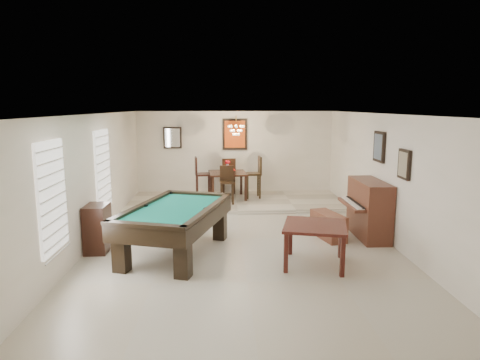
{
  "coord_description": "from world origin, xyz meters",
  "views": [
    {
      "loc": [
        -0.38,
        -8.65,
        2.76
      ],
      "look_at": [
        0.0,
        0.6,
        1.15
      ],
      "focal_mm": 32.0,
      "sensor_mm": 36.0,
      "label": 1
    }
  ],
  "objects": [
    {
      "name": "ground_plane",
      "position": [
        0.0,
        0.0,
        -0.01
      ],
      "size": [
        6.0,
        9.0,
        0.02
      ],
      "primitive_type": "cube",
      "color": "beige"
    },
    {
      "name": "wall_back",
      "position": [
        0.0,
        4.5,
        1.3
      ],
      "size": [
        6.0,
        0.04,
        2.6
      ],
      "primitive_type": "cube",
      "color": "silver",
      "rests_on": "ground_plane"
    },
    {
      "name": "wall_front",
      "position": [
        0.0,
        -4.5,
        1.3
      ],
      "size": [
        6.0,
        0.04,
        2.6
      ],
      "primitive_type": "cube",
      "color": "silver",
      "rests_on": "ground_plane"
    },
    {
      "name": "wall_left",
      "position": [
        -3.0,
        0.0,
        1.3
      ],
      "size": [
        0.04,
        9.0,
        2.6
      ],
      "primitive_type": "cube",
      "color": "silver",
      "rests_on": "ground_plane"
    },
    {
      "name": "wall_right",
      "position": [
        3.0,
        0.0,
        1.3
      ],
      "size": [
        0.04,
        9.0,
        2.6
      ],
      "primitive_type": "cube",
      "color": "silver",
      "rests_on": "ground_plane"
    },
    {
      "name": "ceiling",
      "position": [
        0.0,
        0.0,
        2.6
      ],
      "size": [
        6.0,
        9.0,
        0.04
      ],
      "primitive_type": "cube",
      "color": "white",
      "rests_on": "wall_back"
    },
    {
      "name": "dining_step",
      "position": [
        0.0,
        3.25,
        0.06
      ],
      "size": [
        6.0,
        2.5,
        0.12
      ],
      "primitive_type": "cube",
      "color": "beige",
      "rests_on": "ground_plane"
    },
    {
      "name": "window_left_front",
      "position": [
        -2.97,
        -2.2,
        1.4
      ],
      "size": [
        0.06,
        1.0,
        1.7
      ],
      "primitive_type": "cube",
      "color": "white",
      "rests_on": "wall_left"
    },
    {
      "name": "window_left_rear",
      "position": [
        -2.97,
        0.6,
        1.4
      ],
      "size": [
        0.06,
        1.0,
        1.7
      ],
      "primitive_type": "cube",
      "color": "white",
      "rests_on": "wall_left"
    },
    {
      "name": "pool_table",
      "position": [
        -1.27,
        -0.86,
        0.44
      ],
      "size": [
        2.12,
        2.94,
        0.88
      ],
      "primitive_type": null,
      "rotation": [
        0.0,
        0.0,
        -0.29
      ],
      "color": "black",
      "rests_on": "ground_plane"
    },
    {
      "name": "square_table",
      "position": [
        1.22,
        -1.55,
        0.37
      ],
      "size": [
        1.28,
        1.28,
        0.73
      ],
      "primitive_type": null,
      "rotation": [
        0.0,
        0.0,
        -0.24
      ],
      "color": "#35110D",
      "rests_on": "ground_plane"
    },
    {
      "name": "upright_piano",
      "position": [
        2.57,
        0.04,
        0.61
      ],
      "size": [
        0.81,
        1.45,
        1.21
      ],
      "primitive_type": null,
      "color": "#5B2C1D",
      "rests_on": "ground_plane"
    },
    {
      "name": "piano_bench",
      "position": [
        1.84,
        -0.03,
        0.27
      ],
      "size": [
        0.62,
        1.03,
        0.54
      ],
      "primitive_type": "cube",
      "rotation": [
        0.0,
        0.0,
        0.27
      ],
      "color": "brown",
      "rests_on": "ground_plane"
    },
    {
      "name": "apothecary_chest",
      "position": [
        -2.78,
        -0.68,
        0.46
      ],
      "size": [
        0.41,
        0.61,
        0.91
      ],
      "primitive_type": "cube",
      "color": "black",
      "rests_on": "ground_plane"
    },
    {
      "name": "dining_table",
      "position": [
        -0.24,
        3.5,
        0.56
      ],
      "size": [
        1.15,
        1.15,
        0.87
      ],
      "primitive_type": null,
      "rotation": [
        0.0,
        0.0,
        0.1
      ],
      "color": "black",
      "rests_on": "dining_step"
    },
    {
      "name": "flower_vase",
      "position": [
        -0.24,
        3.5,
        1.11
      ],
      "size": [
        0.15,
        0.15,
        0.23
      ],
      "primitive_type": null,
      "rotation": [
        0.0,
        0.0,
        0.12
      ],
      "color": "#AF0F15",
      "rests_on": "dining_table"
    },
    {
      "name": "dining_chair_south",
      "position": [
        -0.26,
        2.79,
        0.63
      ],
      "size": [
        0.39,
        0.39,
        1.02
      ],
      "primitive_type": null,
      "rotation": [
        0.0,
        0.0,
        0.04
      ],
      "color": "black",
      "rests_on": "dining_step"
    },
    {
      "name": "dining_chair_north",
      "position": [
        -0.2,
        4.2,
        0.66
      ],
      "size": [
        0.43,
        0.43,
        1.09
      ],
      "primitive_type": null,
      "rotation": [
        0.0,
        0.0,
        3.21
      ],
      "color": "black",
      "rests_on": "dining_step"
    },
    {
      "name": "dining_chair_west",
      "position": [
        -0.95,
        3.53,
        0.72
      ],
      "size": [
        0.49,
        0.49,
        1.19
      ],
      "primitive_type": null,
      "rotation": [
        0.0,
        0.0,
        1.69
      ],
      "color": "black",
      "rests_on": "dining_step"
    },
    {
      "name": "dining_chair_east",
      "position": [
        0.5,
        3.53,
        0.72
      ],
      "size": [
        0.48,
        0.48,
        1.2
      ],
      "primitive_type": null,
      "rotation": [
        0.0,
        0.0,
        -1.49
      ],
      "color": "black",
      "rests_on": "dining_step"
    },
    {
      "name": "chandelier",
      "position": [
        0.0,
        3.2,
        2.2
      ],
      "size": [
        0.44,
        0.44,
        0.6
      ],
      "primitive_type": null,
      "color": "#FFE5B2",
      "rests_on": "ceiling"
    },
    {
      "name": "back_painting",
      "position": [
        0.0,
        4.46,
        1.9
      ],
      "size": [
        0.75,
        0.06,
        0.95
      ],
      "primitive_type": "cube",
      "color": "#D84C14",
      "rests_on": "wall_back"
    },
    {
      "name": "back_mirror",
      "position": [
        -1.9,
        4.46,
        1.8
      ],
      "size": [
        0.55,
        0.06,
        0.65
      ],
      "primitive_type": "cube",
      "color": "white",
      "rests_on": "wall_back"
    },
    {
      "name": "right_picture_upper",
      "position": [
        2.96,
        0.3,
        1.9
      ],
      "size": [
        0.06,
        0.55,
        0.65
      ],
      "primitive_type": "cube",
      "color": "slate",
      "rests_on": "wall_right"
    },
    {
      "name": "right_picture_lower",
      "position": [
        2.96,
        -1.0,
        1.7
      ],
      "size": [
        0.06,
        0.45,
        0.55
      ],
      "primitive_type": "cube",
      "color": "gray",
      "rests_on": "wall_right"
    }
  ]
}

